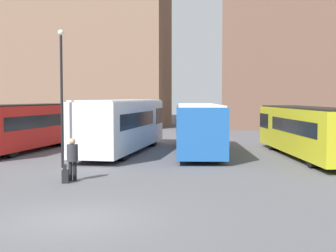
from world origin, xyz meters
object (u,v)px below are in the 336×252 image
Objects in this scene: bus_0 at (26,125)px; suitcase at (65,176)px; lamp_post_1 at (62,88)px; bus_3 at (306,130)px; bus_2 at (198,127)px; bus_1 at (124,124)px; traveler at (72,155)px.

bus_0 is 12.25m from suitcase.
bus_0 is 8.44m from lamp_post_1.
lamp_post_1 reaches higher than bus_3.
lamp_post_1 reaches higher than suitcase.
bus_2 is at bearing 47.56° from lamp_post_1.
suitcase is (-10.58, -9.43, -1.28)m from bus_3.
traveler is (0.24, -9.99, -0.73)m from bus_1.
bus_2 is 11.35m from suitcase.
lamp_post_1 is at bearing -138.54° from bus_0.
bus_1 reaches higher than bus_3.
bus_0 is at bearing 126.47° from lamp_post_1.
traveler is (6.51, -9.87, -0.57)m from bus_0.
lamp_post_1 is (-5.98, -6.54, 2.18)m from bus_2.
bus_0 is 10.83m from bus_2.
suitcase is (-0.13, -0.50, -0.76)m from traveler.
traveler is at bearing -63.38° from lamp_post_1.
bus_0 is 16.98m from bus_3.
traveler is 2.29× the size of suitcase.
bus_1 is 1.91× the size of lamp_post_1.
bus_0 reaches higher than bus_3.
bus_2 is 1.67× the size of lamp_post_1.
bus_2 is at bearing -89.25° from bus_1.
bus_0 is at bearing 83.34° from bus_2.
bus_3 is at bearing 24.90° from lamp_post_1.
bus_2 is at bearing -85.08° from bus_0.
suitcase is at bearing 122.30° from bus_3.
bus_1 is 10.60m from suitcase.
bus_2 reaches higher than bus_3.
bus_1 reaches higher than bus_0.
suitcase is at bearing -143.40° from bus_0.
bus_2 is (4.56, -0.13, -0.15)m from bus_1.
bus_0 is at bearing 77.41° from bus_3.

